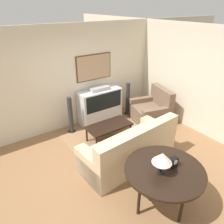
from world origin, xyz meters
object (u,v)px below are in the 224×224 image
(table_lamp, at_px, (162,158))
(mantel_clock, at_px, (173,162))
(tv, at_px, (100,106))
(speaker_tower_left, at_px, (71,116))
(speaker_tower_right, at_px, (128,100))
(console_table, at_px, (164,172))
(coffee_table, at_px, (109,126))
(armchair, at_px, (151,111))
(couch, at_px, (130,150))

(table_lamp, height_order, mantel_clock, table_lamp)
(tv, height_order, speaker_tower_left, tv)
(mantel_clock, xyz_separation_m, speaker_tower_right, (1.51, 3.04, -0.37))
(table_lamp, distance_m, mantel_clock, 0.34)
(tv, relative_size, mantel_clock, 7.55)
(table_lamp, xyz_separation_m, mantel_clock, (0.27, -0.00, -0.20))
(tv, distance_m, speaker_tower_right, 0.95)
(console_table, height_order, table_lamp, table_lamp)
(coffee_table, height_order, speaker_tower_left, speaker_tower_left)
(speaker_tower_left, bearing_deg, tv, 4.18)
(armchair, relative_size, speaker_tower_right, 1.17)
(couch, relative_size, mantel_clock, 13.35)
(couch, distance_m, mantel_clock, 1.29)
(coffee_table, bearing_deg, table_lamp, -103.20)
(console_table, bearing_deg, couch, 77.90)
(coffee_table, xyz_separation_m, table_lamp, (-0.51, -2.17, 0.68))
(coffee_table, distance_m, speaker_tower_left, 1.07)
(console_table, xyz_separation_m, speaker_tower_right, (1.67, 3.02, -0.23))
(console_table, height_order, mantel_clock, mantel_clock)
(armchair, height_order, mantel_clock, armchair)
(couch, height_order, armchair, armchair)
(armchair, distance_m, mantel_clock, 2.97)
(speaker_tower_right, bearing_deg, table_lamp, -120.44)
(couch, xyz_separation_m, speaker_tower_right, (1.42, 1.87, 0.14))
(couch, xyz_separation_m, console_table, (-0.25, -1.16, 0.37))
(tv, relative_size, armchair, 1.04)
(tv, height_order, mantel_clock, tv)
(table_lamp, xyz_separation_m, speaker_tower_right, (1.79, 3.04, -0.58))
(coffee_table, relative_size, mantel_clock, 6.83)
(speaker_tower_left, bearing_deg, coffee_table, -54.56)
(speaker_tower_right, bearing_deg, coffee_table, -145.82)
(table_lamp, bearing_deg, speaker_tower_right, 59.56)
(couch, height_order, console_table, couch)
(armchair, distance_m, speaker_tower_left, 2.32)
(console_table, bearing_deg, mantel_clock, -7.57)
(speaker_tower_right, bearing_deg, armchair, -68.90)
(tv, relative_size, couch, 0.57)
(coffee_table, relative_size, table_lamp, 2.96)
(tv, relative_size, table_lamp, 3.27)
(coffee_table, relative_size, speaker_tower_right, 1.11)
(coffee_table, bearing_deg, speaker_tower_left, 125.44)
(mantel_clock, height_order, speaker_tower_right, speaker_tower_right)
(table_lamp, bearing_deg, speaker_tower_left, 92.02)
(coffee_table, relative_size, speaker_tower_left, 1.11)
(console_table, relative_size, mantel_clock, 7.87)
(couch, distance_m, speaker_tower_right, 2.35)
(console_table, distance_m, table_lamp, 0.37)
(speaker_tower_left, bearing_deg, console_table, -85.69)
(armchair, xyz_separation_m, speaker_tower_left, (-2.18, 0.75, 0.17))
(mantel_clock, bearing_deg, coffee_table, 83.81)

